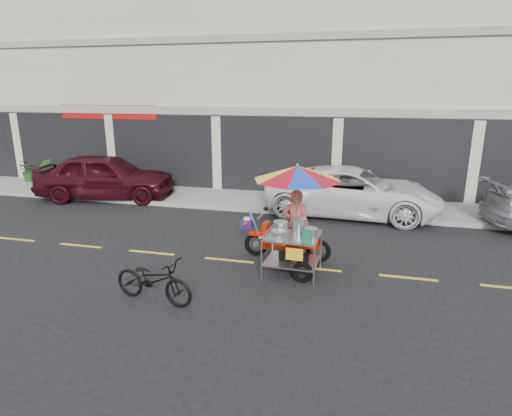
% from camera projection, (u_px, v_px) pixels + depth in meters
% --- Properties ---
extents(ground, '(90.00, 90.00, 0.00)m').
position_uv_depth(ground, '(314.00, 269.00, 9.57)').
color(ground, black).
extents(sidewalk, '(45.00, 3.00, 0.15)m').
position_uv_depth(sidewalk, '(333.00, 204.00, 14.69)').
color(sidewalk, gray).
rests_on(sidewalk, ground).
extents(shophouse_block, '(36.00, 8.11, 10.40)m').
position_uv_depth(shophouse_block, '(416.00, 80.00, 17.67)').
color(shophouse_block, beige).
rests_on(shophouse_block, ground).
extents(centerline, '(42.00, 0.10, 0.01)m').
position_uv_depth(centerline, '(314.00, 269.00, 9.57)').
color(centerline, gold).
rests_on(centerline, ground).
extents(maroon_sedan, '(5.16, 2.85, 1.66)m').
position_uv_depth(maroon_sedan, '(106.00, 176.00, 15.45)').
color(maroon_sedan, '#340911').
rests_on(maroon_sedan, ground).
extents(white_pickup, '(5.56, 2.78, 1.51)m').
position_uv_depth(white_pickup, '(353.00, 192.00, 13.49)').
color(white_pickup, white).
rests_on(white_pickup, ground).
extents(plant_tall, '(0.98, 0.90, 0.90)m').
position_uv_depth(plant_tall, '(30.00, 170.00, 17.84)').
color(plant_tall, '#1E4E16').
rests_on(plant_tall, sidewalk).
extents(plant_short, '(0.76, 0.76, 1.06)m').
position_uv_depth(plant_short, '(46.00, 172.00, 17.03)').
color(plant_short, '#1E4E16').
rests_on(plant_short, sidewalk).
extents(near_bicycle, '(1.74, 0.85, 0.88)m').
position_uv_depth(near_bicycle, '(153.00, 280.00, 7.99)').
color(near_bicycle, black).
rests_on(near_bicycle, ground).
extents(food_vendor_rig, '(2.40, 2.01, 2.43)m').
position_uv_depth(food_vendor_rig, '(295.00, 202.00, 9.22)').
color(food_vendor_rig, black).
rests_on(food_vendor_rig, ground).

